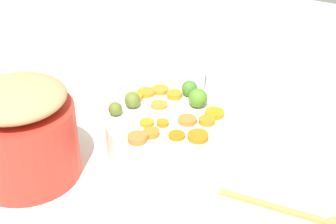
# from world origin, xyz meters

# --- Properties ---
(tabletop) EXTENTS (2.40, 2.40, 0.02)m
(tabletop) POSITION_xyz_m (0.00, 0.00, 0.01)
(tabletop) COLOR silver
(tabletop) RESTS_ON ground
(serving_bowl_carrots) EXTENTS (0.26, 0.26, 0.10)m
(serving_bowl_carrots) POSITION_xyz_m (0.01, -0.05, 0.07)
(serving_bowl_carrots) COLOR white
(serving_bowl_carrots) RESTS_ON tabletop
(metal_pot) EXTENTS (0.21, 0.21, 0.15)m
(metal_pot) POSITION_xyz_m (-0.19, 0.16, 0.09)
(metal_pot) COLOR red
(metal_pot) RESTS_ON tabletop
(stuffing_mound) EXTENTS (0.19, 0.19, 0.05)m
(stuffing_mound) POSITION_xyz_m (-0.19, 0.16, 0.20)
(stuffing_mound) COLOR tan
(stuffing_mound) RESTS_ON metal_pot
(carrot_slice_0) EXTENTS (0.05, 0.05, 0.01)m
(carrot_slice_0) POSITION_xyz_m (0.03, -0.01, 0.12)
(carrot_slice_0) COLOR orange
(carrot_slice_0) RESTS_ON serving_bowl_carrots
(carrot_slice_1) EXTENTS (0.05, 0.05, 0.01)m
(carrot_slice_1) POSITION_xyz_m (0.01, -0.09, 0.12)
(carrot_slice_1) COLOR orange
(carrot_slice_1) RESTS_ON serving_bowl_carrots
(carrot_slice_2) EXTENTS (0.04, 0.04, 0.01)m
(carrot_slice_2) POSITION_xyz_m (0.02, -0.13, 0.12)
(carrot_slice_2) COLOR orange
(carrot_slice_2) RESTS_ON serving_bowl_carrots
(carrot_slice_3) EXTENTS (0.04, 0.04, 0.01)m
(carrot_slice_3) POSITION_xyz_m (-0.05, -0.10, 0.12)
(carrot_slice_3) COLOR orange
(carrot_slice_3) RESTS_ON serving_bowl_carrots
(carrot_slice_4) EXTENTS (0.05, 0.05, 0.01)m
(carrot_slice_4) POSITION_xyz_m (-0.10, -0.05, 0.12)
(carrot_slice_4) COLOR orange
(carrot_slice_4) RESTS_ON serving_bowl_carrots
(carrot_slice_5) EXTENTS (0.05, 0.05, 0.01)m
(carrot_slice_5) POSITION_xyz_m (0.03, 0.05, 0.12)
(carrot_slice_5) COLOR orange
(carrot_slice_5) RESTS_ON serving_bowl_carrots
(carrot_slice_6) EXTENTS (0.05, 0.05, 0.01)m
(carrot_slice_6) POSITION_xyz_m (0.09, 0.02, 0.12)
(carrot_slice_6) COLOR orange
(carrot_slice_6) RESTS_ON serving_bowl_carrots
(carrot_slice_7) EXTENTS (0.03, 0.03, 0.01)m
(carrot_slice_7) POSITION_xyz_m (-0.03, -0.06, 0.12)
(carrot_slice_7) COLOR orange
(carrot_slice_7) RESTS_ON serving_bowl_carrots
(carrot_slice_8) EXTENTS (0.05, 0.05, 0.01)m
(carrot_slice_8) POSITION_xyz_m (0.08, -0.02, 0.12)
(carrot_slice_8) COLOR orange
(carrot_slice_8) RESTS_ON serving_bowl_carrots
(carrot_slice_9) EXTENTS (0.04, 0.04, 0.01)m
(carrot_slice_9) POSITION_xyz_m (-0.03, -0.14, 0.12)
(carrot_slice_9) COLOR orange
(carrot_slice_9) RESTS_ON serving_bowl_carrots
(carrot_slice_10) EXTENTS (0.05, 0.05, 0.01)m
(carrot_slice_10) POSITION_xyz_m (0.06, 0.04, 0.12)
(carrot_slice_10) COLOR orange
(carrot_slice_10) RESTS_ON serving_bowl_carrots
(carrot_slice_11) EXTENTS (0.05, 0.05, 0.01)m
(carrot_slice_11) POSITION_xyz_m (0.06, -0.13, 0.12)
(carrot_slice_11) COLOR orange
(carrot_slice_11) RESTS_ON serving_bowl_carrots
(carrot_slice_12) EXTENTS (0.04, 0.04, 0.01)m
(carrot_slice_12) POSITION_xyz_m (-0.04, -0.03, 0.12)
(carrot_slice_12) COLOR orange
(carrot_slice_12) RESTS_ON serving_bowl_carrots
(carrot_slice_13) EXTENTS (0.04, 0.04, 0.01)m
(carrot_slice_13) POSITION_xyz_m (-0.07, -0.06, 0.12)
(carrot_slice_13) COLOR orange
(carrot_slice_13) RESTS_ON serving_bowl_carrots
(brussels_sprout_0) EXTENTS (0.03, 0.03, 0.03)m
(brussels_sprout_0) POSITION_xyz_m (-0.04, 0.04, 0.13)
(brussels_sprout_0) COLOR #5F6B27
(brussels_sprout_0) RESTS_ON serving_bowl_carrots
(brussels_sprout_1) EXTENTS (0.04, 0.04, 0.04)m
(brussels_sprout_1) POSITION_xyz_m (0.07, -0.08, 0.14)
(brussels_sprout_1) COLOR #518928
(brussels_sprout_1) RESTS_ON serving_bowl_carrots
(brussels_sprout_2) EXTENTS (0.03, 0.03, 0.03)m
(brussels_sprout_2) POSITION_xyz_m (0.00, 0.03, 0.13)
(brussels_sprout_2) COLOR olive
(brussels_sprout_2) RESTS_ON serving_bowl_carrots
(brussels_sprout_3) EXTENTS (0.03, 0.03, 0.03)m
(brussels_sprout_3) POSITION_xyz_m (0.11, -0.04, 0.14)
(brussels_sprout_3) COLOR #44792C
(brussels_sprout_3) RESTS_ON serving_bowl_carrots
(wooden_spoon) EXTENTS (0.06, 0.25, 0.01)m
(wooden_spoon) POSITION_xyz_m (-0.03, -0.37, 0.03)
(wooden_spoon) COLOR #AE8D4A
(wooden_spoon) RESTS_ON tabletop
(casserole_dish) EXTENTS (0.20, 0.20, 0.12)m
(casserole_dish) POSITION_xyz_m (0.26, 0.11, 0.08)
(casserole_dish) COLOR white
(casserole_dish) RESTS_ON tabletop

